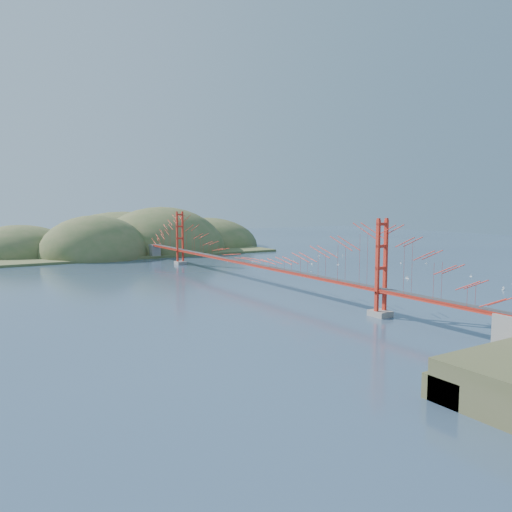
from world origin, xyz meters
TOP-DOWN VIEW (x-y plane):
  - ground at (0.00, 0.00)m, footprint 320.00×320.00m
  - bridge at (0.00, 0.18)m, footprint 2.20×94.40m
  - far_headlands at (2.21, 68.52)m, footprint 84.00×58.00m
  - sailboat_11 at (47.42, 2.31)m, footprint 0.60×0.60m
  - sailboat_3 at (12.77, 31.84)m, footprint 0.58×0.56m
  - sailboat_8 at (41.85, 26.31)m, footprint 0.63×0.63m
  - sailboat_17 at (42.50, 24.55)m, footprint 0.49×0.48m
  - sailboat_5 at (38.27, -15.38)m, footprint 0.47×0.51m
  - sailboat_9 at (43.15, 5.80)m, footprint 0.56×0.59m
  - sailboat_0 at (26.11, -11.23)m, footprint 0.51×0.57m
  - sailboat_13 at (29.72, -26.98)m, footprint 0.60×0.53m
  - sailboat_7 at (35.62, 25.68)m, footprint 0.58×0.54m
  - sailboat_14 at (29.08, 10.93)m, footprint 0.49×0.59m
  - sailboat_12 at (15.47, 24.89)m, footprint 0.50×0.50m
  - sailboat_16 at (25.21, 22.14)m, footprint 0.56×0.56m
  - sailboat_4 at (25.03, 15.00)m, footprint 0.57×0.64m
  - sailboat_1 at (16.79, 4.73)m, footprint 0.53×0.53m
  - sailboat_extra_0 at (26.25, -10.87)m, footprint 0.60×0.63m

SIDE VIEW (x-z plane):
  - ground at x=0.00m, z-range 0.00..0.00m
  - far_headlands at x=2.21m, z-range -12.50..12.50m
  - sailboat_17 at x=42.50m, z-range -0.14..0.41m
  - sailboat_1 at x=16.79m, z-range -0.15..0.41m
  - sailboat_12 at x=15.47m, z-range -0.15..0.42m
  - sailboat_5 at x=38.27m, z-range -0.15..0.42m
  - sailboat_16 at x=25.21m, z-range -0.16..0.44m
  - sailboat_0 at x=26.11m, z-range -0.18..0.47m
  - sailboat_7 at x=35.62m, z-range -0.18..0.47m
  - sailboat_3 at x=12.77m, z-range -0.18..0.47m
  - sailboat_8 at x=41.85m, z-range -0.18..0.48m
  - sailboat_9 at x=43.15m, z-range -0.18..0.48m
  - sailboat_11 at x=47.42m, z-range -0.19..0.49m
  - sailboat_13 at x=29.72m, z-range -0.19..0.49m
  - sailboat_14 at x=29.08m, z-range -0.19..0.49m
  - sailboat_extra_0 at x=26.25m, z-range -0.20..0.51m
  - sailboat_4 at x=25.03m, z-range -0.21..0.52m
  - bridge at x=0.00m, z-range 1.01..13.01m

